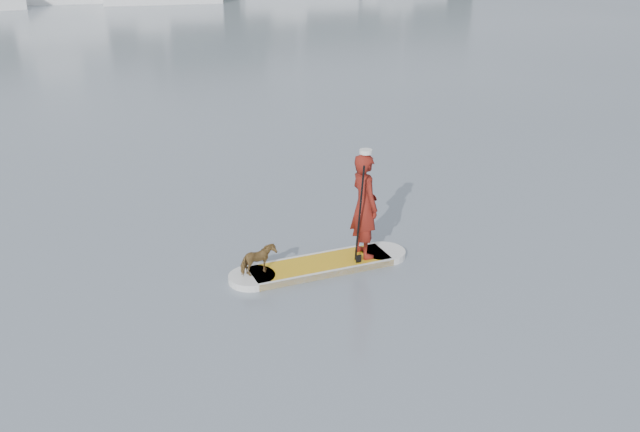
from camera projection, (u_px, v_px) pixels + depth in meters
name	position (u px, v px, depth m)	size (l,w,h in m)	color
ground	(141.00, 269.00, 12.50)	(140.00, 140.00, 0.00)	slate
paddleboard	(320.00, 265.00, 12.49)	(3.30, 0.93, 0.12)	gold
paddler	(364.00, 205.00, 12.40)	(0.69, 0.45, 1.89)	maroon
white_cap	(366.00, 152.00, 12.03)	(0.22, 0.22, 0.07)	silver
dog	(258.00, 260.00, 11.96)	(0.28, 0.61, 0.52)	brown
paddle	(359.00, 227.00, 12.21)	(0.10, 0.30, 2.00)	black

